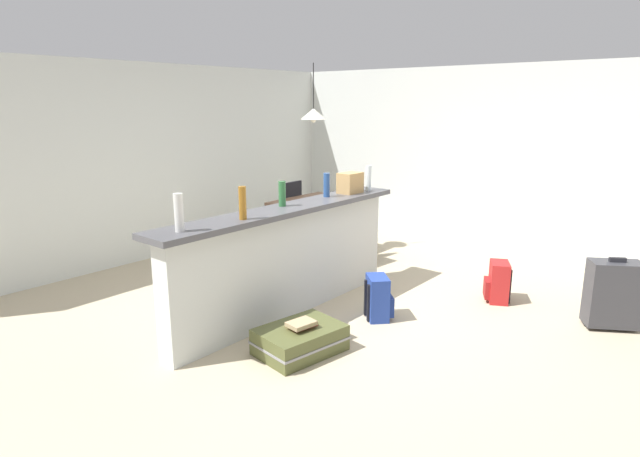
{
  "coord_description": "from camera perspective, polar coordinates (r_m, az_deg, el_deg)",
  "views": [
    {
      "loc": [
        -3.97,
        -3.0,
        2.02
      ],
      "look_at": [
        0.06,
        0.35,
        0.75
      ],
      "focal_mm": 29.53,
      "sensor_mm": 36.0,
      "label": 1
    }
  ],
  "objects": [
    {
      "name": "partition_half_wall",
      "position": [
        5.07,
        -3.51,
        -3.83
      ],
      "size": [
        2.8,
        0.2,
        1.01
      ],
      "primitive_type": "cube",
      "color": "silver",
      "rests_on": "ground_plane"
    },
    {
      "name": "pendant_lamp",
      "position": [
        6.99,
        -0.71,
        12.32
      ],
      "size": [
        0.34,
        0.34,
        0.75
      ],
      "color": "black"
    },
    {
      "name": "dining_chair_far_side",
      "position": [
        7.5,
        -3.65,
        1.99
      ],
      "size": [
        0.41,
        0.41,
        0.93
      ],
      "color": "black",
      "rests_on": "ground_plane"
    },
    {
      "name": "dining_table",
      "position": [
        7.04,
        -0.55,
        2.34
      ],
      "size": [
        1.1,
        0.8,
        0.74
      ],
      "color": "#332319",
      "rests_on": "ground_plane"
    },
    {
      "name": "book_stack",
      "position": [
        4.37,
        -2.03,
        -10.29
      ],
      "size": [
        0.29,
        0.23,
        0.06
      ],
      "color": "#AD2D2D",
      "rests_on": "suitcase_flat_olive"
    },
    {
      "name": "bottle_green",
      "position": [
        4.96,
        -4.13,
        3.78
      ],
      "size": [
        0.07,
        0.07,
        0.24
      ],
      "primitive_type": "cylinder",
      "color": "#2D6B38",
      "rests_on": "bar_countertop"
    },
    {
      "name": "bottle_clear",
      "position": [
        5.85,
        5.27,
        5.45
      ],
      "size": [
        0.06,
        0.06,
        0.27
      ],
      "primitive_type": "cylinder",
      "color": "silver",
      "rests_on": "bar_countertop"
    },
    {
      "name": "wall_right",
      "position": [
        7.79,
        14.64,
        7.49
      ],
      "size": [
        0.1,
        6.0,
        2.5
      ],
      "primitive_type": "cube",
      "color": "silver",
      "rests_on": "ground_plane"
    },
    {
      "name": "wall_back",
      "position": [
        7.28,
        -17.01,
        6.93
      ],
      "size": [
        6.6,
        0.1,
        2.5
      ],
      "primitive_type": "cube",
      "color": "silver",
      "rests_on": "ground_plane"
    },
    {
      "name": "suitcase_flat_olive",
      "position": [
        4.44,
        -2.14,
        -11.94
      ],
      "size": [
        0.87,
        0.59,
        0.22
      ],
      "color": "#51562D",
      "rests_on": "ground_plane"
    },
    {
      "name": "backpack_red",
      "position": [
        5.76,
        18.71,
        -5.57
      ],
      "size": [
        0.33,
        0.32,
        0.42
      ],
      "color": "red",
      "rests_on": "ground_plane"
    },
    {
      "name": "grocery_bag",
      "position": [
        5.68,
        3.29,
        4.97
      ],
      "size": [
        0.26,
        0.18,
        0.22
      ],
      "primitive_type": "cube",
      "color": "tan",
      "rests_on": "bar_countertop"
    },
    {
      "name": "dining_chair_near_partition",
      "position": [
        6.71,
        3.26,
        0.62
      ],
      "size": [
        0.44,
        0.44,
        0.93
      ],
      "color": "black",
      "rests_on": "ground_plane"
    },
    {
      "name": "ground_plane",
      "position": [
        5.38,
        2.5,
        -8.77
      ],
      "size": [
        13.0,
        13.0,
        0.05
      ],
      "primitive_type": "cube",
      "color": "#BCAD8E"
    },
    {
      "name": "bar_countertop",
      "position": [
        4.94,
        -3.6,
        2.05
      ],
      "size": [
        2.96,
        0.4,
        0.05
      ],
      "primitive_type": "cube",
      "color": "#4C4C51",
      "rests_on": "partition_half_wall"
    },
    {
      "name": "bottle_blue",
      "position": [
        5.44,
        0.72,
        4.74
      ],
      "size": [
        0.07,
        0.07,
        0.25
      ],
      "primitive_type": "cylinder",
      "color": "#284C89",
      "rests_on": "bar_countertop"
    },
    {
      "name": "bottle_amber",
      "position": [
        4.42,
        -8.39,
        2.76
      ],
      "size": [
        0.06,
        0.06,
        0.28
      ],
      "primitive_type": "cylinder",
      "color": "#9E661E",
      "rests_on": "bar_countertop"
    },
    {
      "name": "suitcase_upright_charcoal",
      "position": [
        5.47,
        29.15,
        -6.19
      ],
      "size": [
        0.44,
        0.5,
        0.67
      ],
      "color": "#38383D",
      "rests_on": "ground_plane"
    },
    {
      "name": "bottle_white",
      "position": [
        4.1,
        -15.05,
        1.67
      ],
      "size": [
        0.07,
        0.07,
        0.29
      ],
      "primitive_type": "cylinder",
      "color": "silver",
      "rests_on": "bar_countertop"
    },
    {
      "name": "backpack_blue",
      "position": [
        5.06,
        6.33,
        -7.54
      ],
      "size": [
        0.34,
        0.34,
        0.42
      ],
      "color": "#233D93",
      "rests_on": "ground_plane"
    }
  ]
}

